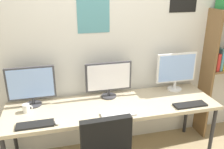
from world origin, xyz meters
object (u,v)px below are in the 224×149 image
object	(u,v)px
monitor_center	(109,79)
monitor_right	(176,70)
desk	(113,108)
keyboard_left	(35,125)
monitor_left	(31,85)
coffee_mug	(26,108)
keyboard_right	(190,105)
computer_mouse	(57,122)
keyboard_center	(118,114)

from	to	relation	value
monitor_center	monitor_right	world-z (taller)	monitor_right
desk	monitor_right	size ratio (longest dim) A/B	4.59
desk	keyboard_left	xyz separation A→B (m)	(-0.84, -0.23, 0.06)
monitor_right	monitor_left	bearing A→B (deg)	180.00
monitor_right	coffee_mug	xyz separation A→B (m)	(-1.81, -0.15, -0.23)
desk	keyboard_right	bearing A→B (deg)	-15.31
keyboard_right	coffee_mug	size ratio (longest dim) A/B	3.55
monitor_left	computer_mouse	world-z (taller)	monitor_left
keyboard_right	monitor_center	bearing A→B (deg)	152.23
desk	computer_mouse	bearing A→B (deg)	-158.94
keyboard_center	computer_mouse	size ratio (longest dim) A/B	3.82
monitor_left	computer_mouse	distance (m)	0.57
monitor_left	monitor_right	distance (m)	1.75
keyboard_right	computer_mouse	bearing A→B (deg)	-179.51
keyboard_left	keyboard_right	world-z (taller)	same
keyboard_left	desk	bearing A→B (deg)	15.31
monitor_left	keyboard_right	bearing A→B (deg)	-14.46
monitor_left	monitor_right	world-z (taller)	monitor_right
keyboard_center	desk	bearing A→B (deg)	90.00
monitor_right	coffee_mug	size ratio (longest dim) A/B	4.91
coffee_mug	computer_mouse	bearing A→B (deg)	-45.11
keyboard_right	coffee_mug	xyz separation A→B (m)	(-1.78, 0.30, 0.04)
keyboard_left	coffee_mug	bearing A→B (deg)	108.43
keyboard_right	computer_mouse	size ratio (longest dim) A/B	3.92
monitor_center	keyboard_left	world-z (taller)	monitor_center
monitor_center	keyboard_center	world-z (taller)	monitor_center
monitor_right	computer_mouse	distance (m)	1.59
monitor_left	keyboard_left	xyz separation A→B (m)	(0.04, -0.44, -0.24)
desk	computer_mouse	distance (m)	0.68
monitor_right	computer_mouse	world-z (taller)	monitor_right
desk	monitor_center	distance (m)	0.36
computer_mouse	monitor_center	bearing A→B (deg)	35.82
monitor_left	keyboard_left	bearing A→B (deg)	-85.42
computer_mouse	monitor_left	bearing A→B (deg)	118.31
keyboard_center	computer_mouse	xyz separation A→B (m)	(-0.63, -0.01, 0.01)
keyboard_left	keyboard_right	bearing A→B (deg)	0.00
keyboard_center	monitor_left	bearing A→B (deg)	153.19
computer_mouse	desk	bearing A→B (deg)	21.06
desk	computer_mouse	xyz separation A→B (m)	(-0.63, -0.24, 0.06)
coffee_mug	monitor_center	bearing A→B (deg)	8.79
monitor_center	coffee_mug	bearing A→B (deg)	-171.21
keyboard_left	keyboard_center	world-z (taller)	same
monitor_left	keyboard_right	distance (m)	1.79
keyboard_center	keyboard_right	xyz separation A→B (m)	(0.84, 0.00, 0.00)
computer_mouse	keyboard_center	bearing A→B (deg)	1.15
desk	keyboard_left	world-z (taller)	keyboard_left
monitor_center	desk	bearing A→B (deg)	-90.00
keyboard_left	computer_mouse	size ratio (longest dim) A/B	3.73
keyboard_right	computer_mouse	world-z (taller)	computer_mouse
desk	keyboard_left	size ratio (longest dim) A/B	6.68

